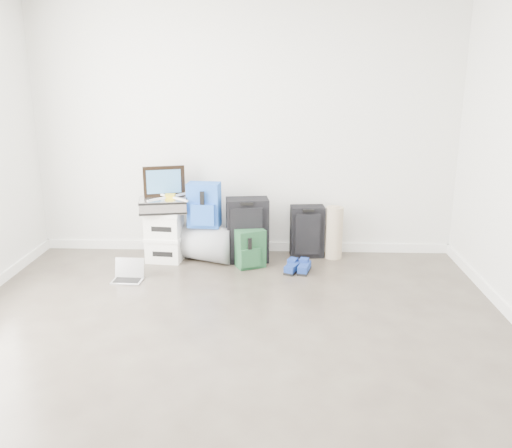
{
  "coord_description": "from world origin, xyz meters",
  "views": [
    {
      "loc": [
        0.35,
        -3.27,
        1.93
      ],
      "look_at": [
        0.14,
        1.9,
        0.47
      ],
      "focal_mm": 38.0,
      "sensor_mm": 36.0,
      "label": 1
    }
  ],
  "objects_px": {
    "duffel_bag": "(205,243)",
    "large_suitcase": "(247,230)",
    "laptop": "(128,275)",
    "briefcase": "(163,205)",
    "boxes_stack": "(165,236)",
    "carry_on": "(307,232)"
  },
  "relations": [
    {
      "from": "duffel_bag",
      "to": "large_suitcase",
      "type": "distance_m",
      "value": 0.47
    },
    {
      "from": "boxes_stack",
      "to": "laptop",
      "type": "height_order",
      "value": "boxes_stack"
    },
    {
      "from": "boxes_stack",
      "to": "duffel_bag",
      "type": "relative_size",
      "value": 0.88
    },
    {
      "from": "large_suitcase",
      "to": "briefcase",
      "type": "bearing_deg",
      "value": 173.67
    },
    {
      "from": "boxes_stack",
      "to": "briefcase",
      "type": "height_order",
      "value": "briefcase"
    },
    {
      "from": "briefcase",
      "to": "duffel_bag",
      "type": "xyz_separation_m",
      "value": [
        0.42,
        0.03,
        -0.42
      ]
    },
    {
      "from": "boxes_stack",
      "to": "laptop",
      "type": "bearing_deg",
      "value": -106.98
    },
    {
      "from": "carry_on",
      "to": "laptop",
      "type": "xyz_separation_m",
      "value": [
        -1.75,
        -0.78,
        -0.23
      ]
    },
    {
      "from": "large_suitcase",
      "to": "duffel_bag",
      "type": "bearing_deg",
      "value": 170.92
    },
    {
      "from": "boxes_stack",
      "to": "laptop",
      "type": "xyz_separation_m",
      "value": [
        -0.24,
        -0.58,
        -0.22
      ]
    },
    {
      "from": "boxes_stack",
      "to": "duffel_bag",
      "type": "distance_m",
      "value": 0.43
    },
    {
      "from": "briefcase",
      "to": "large_suitcase",
      "type": "xyz_separation_m",
      "value": [
        0.87,
        0.02,
        -0.27
      ]
    },
    {
      "from": "laptop",
      "to": "large_suitcase",
      "type": "bearing_deg",
      "value": 30.69
    },
    {
      "from": "boxes_stack",
      "to": "briefcase",
      "type": "relative_size",
      "value": 1.14
    },
    {
      "from": "carry_on",
      "to": "laptop",
      "type": "bearing_deg",
      "value": -161.41
    },
    {
      "from": "briefcase",
      "to": "carry_on",
      "type": "distance_m",
      "value": 1.55
    },
    {
      "from": "large_suitcase",
      "to": "laptop",
      "type": "relative_size",
      "value": 2.31
    },
    {
      "from": "boxes_stack",
      "to": "large_suitcase",
      "type": "relative_size",
      "value": 0.8
    },
    {
      "from": "boxes_stack",
      "to": "large_suitcase",
      "type": "bearing_deg",
      "value": 7.3
    },
    {
      "from": "carry_on",
      "to": "large_suitcase",
      "type": "bearing_deg",
      "value": -169.89
    },
    {
      "from": "briefcase",
      "to": "duffel_bag",
      "type": "bearing_deg",
      "value": -6.3
    },
    {
      "from": "briefcase",
      "to": "large_suitcase",
      "type": "bearing_deg",
      "value": -9.19
    }
  ]
}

